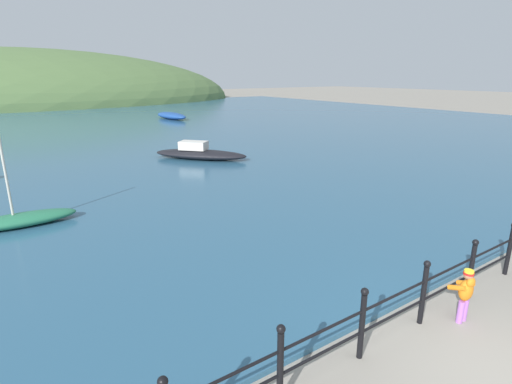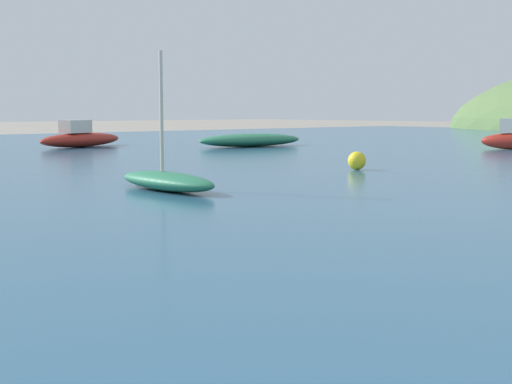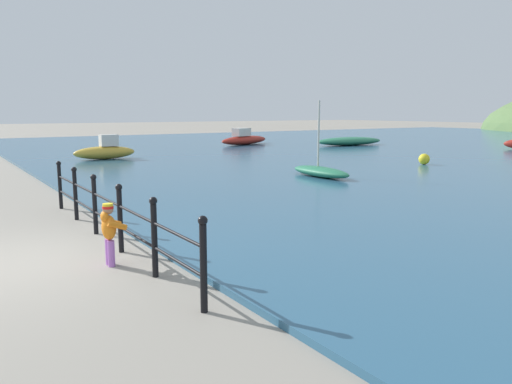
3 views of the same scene
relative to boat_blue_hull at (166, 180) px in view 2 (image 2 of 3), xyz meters
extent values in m
ellipsoid|color=#287551|center=(0.00, 0.00, -0.02)|extent=(2.96, 0.92, 0.37)
cylinder|color=beige|center=(-0.14, 0.00, 1.34)|extent=(0.07, 0.07, 2.35)
cube|color=silver|center=(-3.11, 18.91, 0.76)|extent=(0.79, 0.58, 0.59)
ellipsoid|color=maroon|center=(-16.52, 7.04, 0.11)|extent=(3.01, 5.08, 0.61)
cube|color=silver|center=(-16.38, 6.69, 0.69)|extent=(1.15, 1.55, 0.55)
ellipsoid|color=#287551|center=(-11.81, 12.67, 0.09)|extent=(2.28, 5.34, 0.57)
sphere|color=yellow|center=(-0.69, 6.57, 0.04)|extent=(0.49, 0.49, 0.49)
camera|label=1|loc=(-0.54, -12.43, 3.93)|focal=28.00mm
camera|label=2|loc=(11.51, -7.98, 1.35)|focal=50.00mm
camera|label=3|loc=(13.67, -11.69, 2.13)|focal=35.00mm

